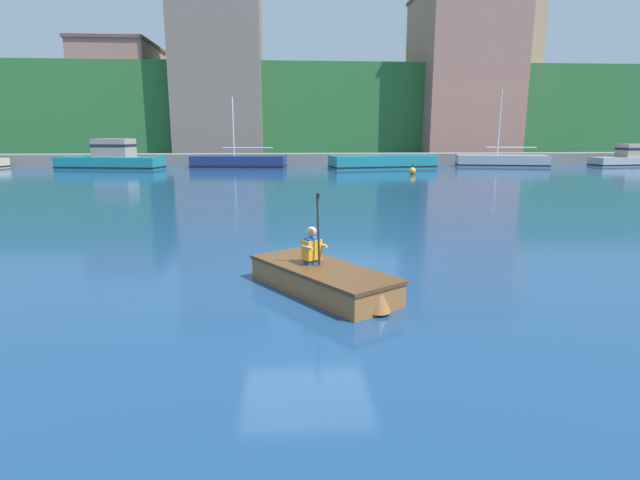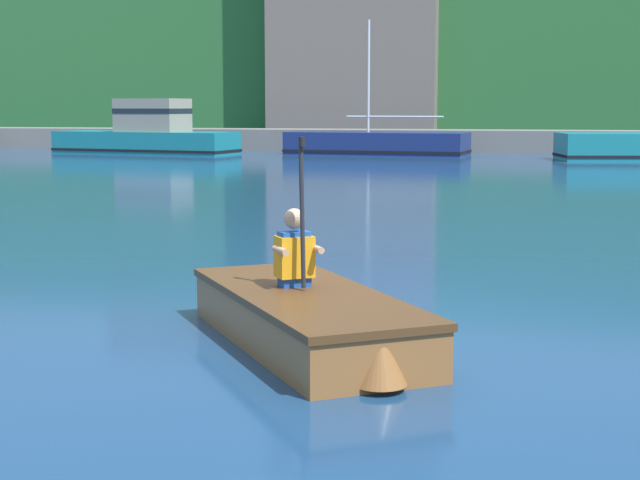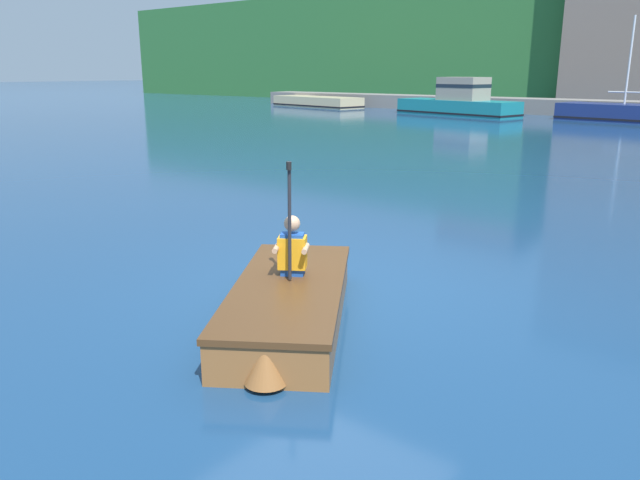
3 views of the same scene
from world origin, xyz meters
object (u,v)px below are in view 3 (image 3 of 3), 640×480
moored_boat_dock_center_far (459,102)px  rowboat_foreground (289,302)px  moored_boat_dock_east_end (630,114)px  moored_boat_dock_west_inner (317,102)px  person_paddler (292,248)px

moored_boat_dock_center_far → rowboat_foreground: size_ratio=2.63×
moored_boat_dock_center_far → moored_boat_dock_east_end: bearing=6.1°
moored_boat_dock_center_far → rowboat_foreground: bearing=-65.9°
moored_boat_dock_center_far → moored_boat_dock_east_end: 9.18m
moored_boat_dock_west_inner → person_paddler: bearing=-50.9°
moored_boat_dock_west_inner → rowboat_foreground: (25.34, -31.25, -0.09)m
moored_boat_dock_west_inner → moored_boat_dock_east_end: size_ratio=1.06×
person_paddler → rowboat_foreground: bearing=-56.1°
moored_boat_dock_center_far → rowboat_foreground: 32.47m
moored_boat_dock_west_inner → person_paddler: person_paddler is taller
rowboat_foreground → person_paddler: size_ratio=2.44×
moored_boat_dock_west_inner → rowboat_foreground: moored_boat_dock_west_inner is taller
moored_boat_dock_east_end → rowboat_foreground: (4.14, -30.60, -0.17)m
moored_boat_dock_east_end → person_paddler: bearing=-82.6°
person_paddler → moored_boat_dock_west_inner: bearing=129.1°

